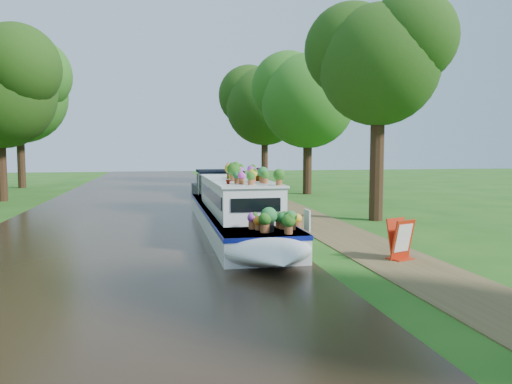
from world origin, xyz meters
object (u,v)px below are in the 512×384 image
(plant_boat, at_px, (237,209))
(sandwich_board, at_px, (401,241))
(pedestrian_pink, at_px, (229,174))
(second_boat, at_px, (212,188))
(pedestrian_dark, at_px, (242,179))

(plant_boat, xyz_separation_m, sandwich_board, (3.56, -4.94, -0.34))
(plant_boat, distance_m, pedestrian_pink, 22.27)
(second_boat, distance_m, sandwich_board, 18.36)
(sandwich_board, relative_size, pedestrian_dark, 0.65)
(sandwich_board, distance_m, pedestrian_pink, 27.06)
(pedestrian_pink, xyz_separation_m, pedestrian_dark, (0.27, -4.83, -0.09))
(second_boat, bearing_deg, sandwich_board, -81.28)
(sandwich_board, bearing_deg, pedestrian_pink, 70.16)
(pedestrian_dark, bearing_deg, second_boat, -109.57)
(plant_boat, relative_size, second_boat, 1.95)
(plant_boat, xyz_separation_m, pedestrian_dark, (3.02, 17.27, -0.01))
(plant_boat, bearing_deg, sandwich_board, -54.21)
(second_boat, relative_size, pedestrian_pink, 3.80)
(second_boat, xyz_separation_m, pedestrian_dark, (2.52, 4.10, 0.30))
(plant_boat, distance_m, second_boat, 13.18)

